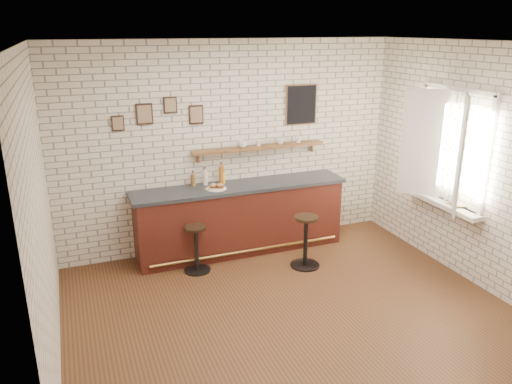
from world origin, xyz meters
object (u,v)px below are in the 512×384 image
(bitters_bottle_white, at_px, (205,178))
(book_upper, at_px, (452,204))
(bitters_bottle_brown, at_px, (193,180))
(bar_stool_left, at_px, (196,247))
(sandwich_plate, at_px, (216,189))
(bitters_bottle_amber, at_px, (221,174))
(shelf_cup_c, at_px, (280,141))
(ciabatta_sandwich, at_px, (217,186))
(shelf_cup_d, at_px, (298,140))
(bar_stool_right, at_px, (306,240))
(shelf_cup_b, at_px, (259,143))
(book_lower, at_px, (450,205))
(condiment_bottle_yellow, at_px, (223,177))
(bar_counter, at_px, (240,218))
(shelf_cup_a, at_px, (243,144))

(bitters_bottle_white, xyz_separation_m, book_upper, (2.80, -1.80, -0.16))
(bitters_bottle_brown, xyz_separation_m, bar_stool_left, (-0.14, -0.60, -0.75))
(bitters_bottle_brown, bearing_deg, sandwich_plate, -42.91)
(bitters_bottle_amber, bearing_deg, shelf_cup_c, 1.15)
(bitters_bottle_white, distance_m, bar_stool_left, 1.02)
(sandwich_plate, height_order, ciabatta_sandwich, ciabatta_sandwich)
(sandwich_plate, xyz_separation_m, bar_stool_left, (-0.40, -0.35, -0.67))
(sandwich_plate, relative_size, shelf_cup_c, 2.49)
(bitters_bottle_brown, xyz_separation_m, shelf_cup_d, (1.63, 0.02, 0.44))
(bar_stool_right, xyz_separation_m, shelf_cup_d, (0.34, 1.01, 1.16))
(bar_stool_right, distance_m, shelf_cup_b, 1.56)
(shelf_cup_c, height_order, book_lower, shelf_cup_c)
(bitters_bottle_brown, distance_m, shelf_cup_b, 1.09)
(bar_stool_left, distance_m, shelf_cup_b, 1.76)
(bitters_bottle_brown, distance_m, bitters_bottle_white, 0.18)
(bar_stool_right, distance_m, book_lower, 1.94)
(shelf_cup_b, relative_size, book_lower, 0.48)
(bar_stool_left, xyz_separation_m, book_lower, (3.12, -1.17, 0.59))
(shelf_cup_c, bearing_deg, bitters_bottle_amber, 102.10)
(bar_stool_right, height_order, shelf_cup_b, shelf_cup_b)
(shelf_cup_c, xyz_separation_m, shelf_cup_d, (0.29, 0.00, 0.00))
(condiment_bottle_yellow, bearing_deg, shelf_cup_b, 1.89)
(bar_counter, bearing_deg, condiment_bottle_yellow, 137.05)
(shelf_cup_c, xyz_separation_m, book_lower, (1.64, -1.79, -0.61))
(sandwich_plate, bearing_deg, bar_stool_right, -36.00)
(bitters_bottle_brown, height_order, bar_stool_left, bitters_bottle_brown)
(bar_stool_right, height_order, shelf_cup_a, shelf_cup_a)
(book_upper, bearing_deg, bar_stool_right, 173.32)
(bar_stool_left, xyz_separation_m, shelf_cup_b, (1.14, 0.62, 1.20))
(sandwich_plate, xyz_separation_m, bitters_bottle_white, (-0.08, 0.25, 0.10))
(bitters_bottle_brown, xyz_separation_m, book_lower, (2.98, -1.77, -0.16))
(sandwich_plate, height_order, shelf_cup_b, shelf_cup_b)
(bitters_bottle_amber, distance_m, book_lower, 3.13)
(bitters_bottle_amber, bearing_deg, condiment_bottle_yellow, -0.00)
(book_lower, height_order, book_upper, book_upper)
(bitters_bottle_brown, xyz_separation_m, condiment_bottle_yellow, (0.44, -0.00, -0.00))
(shelf_cup_a, distance_m, book_upper, 2.94)
(sandwich_plate, relative_size, bar_stool_right, 0.38)
(shelf_cup_d, bearing_deg, bar_counter, 160.22)
(bitters_bottle_white, height_order, shelf_cup_c, shelf_cup_c)
(shelf_cup_a, bearing_deg, condiment_bottle_yellow, 148.30)
(ciabatta_sandwich, xyz_separation_m, shelf_cup_c, (1.07, 0.26, 0.49))
(bitters_bottle_white, height_order, shelf_cup_d, shelf_cup_d)
(bar_stool_right, height_order, book_upper, book_upper)
(condiment_bottle_yellow, height_order, shelf_cup_a, shelf_cup_a)
(bitters_bottle_brown, bearing_deg, book_lower, -30.72)
(bar_stool_left, relative_size, book_lower, 3.30)
(bar_counter, relative_size, book_upper, 15.11)
(sandwich_plate, distance_m, condiment_bottle_yellow, 0.31)
(ciabatta_sandwich, bearing_deg, book_upper, -29.88)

